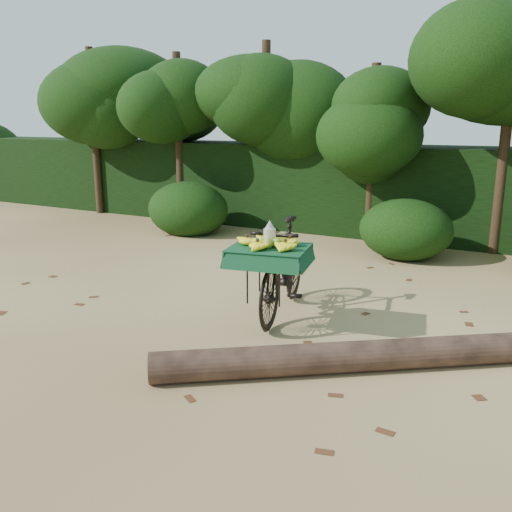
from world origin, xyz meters
The scene contains 7 objects.
ground centered at (0.00, 0.00, 0.00)m, with size 80.00×80.00×0.00m, color tan.
vendor_bicycle centered at (0.87, 0.83, 0.59)m, with size 1.05×2.00×1.17m.
fallen_log centered at (2.25, -0.17, 0.15)m, with size 0.29×0.29×4.05m, color brown.
hedge_backdrop centered at (0.00, 6.30, 0.90)m, with size 26.00×1.80×1.80m, color black.
tree_row centered at (-0.65, 5.50, 2.00)m, with size 14.50×2.00×4.00m, color black, non-canonical shape.
bush_clumps centered at (0.50, 4.30, 0.45)m, with size 8.80×1.70×0.90m, color black, non-canonical shape.
leaf_litter centered at (0.00, 0.65, 0.01)m, with size 7.00×7.30×0.01m, color #4F2915, non-canonical shape.
Camera 1 is at (3.59, -4.80, 2.29)m, focal length 38.00 mm.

